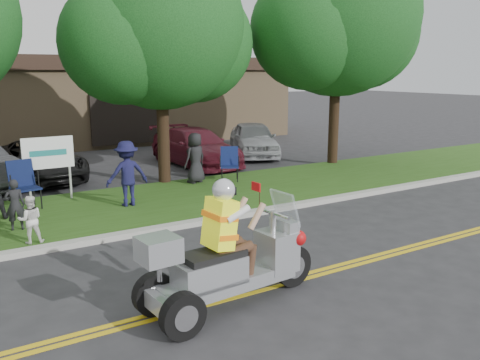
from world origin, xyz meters
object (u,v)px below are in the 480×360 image
lawn_chair_a (229,161)px  parked_car_right (196,147)px  parked_car_mid (40,160)px  parked_car_far_right (254,139)px  trike_scooter (226,264)px  lawn_chair_b (23,181)px

lawn_chair_a → parked_car_right: (0.53, 3.33, -0.02)m
parked_car_mid → parked_car_right: bearing=-5.8°
parked_car_mid → parked_car_right: (5.31, -0.29, 0.04)m
parked_car_mid → parked_car_far_right: parked_car_far_right is taller
parked_car_right → lawn_chair_a: bearing=-101.8°
parked_car_right → parked_car_far_right: 2.91m
lawn_chair_a → trike_scooter: bearing=-91.7°
trike_scooter → parked_car_mid: size_ratio=0.66×
trike_scooter → lawn_chair_a: 8.31m
trike_scooter → parked_car_right: bearing=60.9°
lawn_chair_a → parked_car_far_right: size_ratio=0.25×
lawn_chair_a → lawn_chair_b: size_ratio=0.87×
lawn_chair_a → parked_car_right: 3.37m
lawn_chair_b → parked_car_far_right: size_ratio=0.29×
lawn_chair_a → lawn_chair_b: 5.87m
trike_scooter → lawn_chair_a: trike_scooter is taller
trike_scooter → lawn_chair_b: (-1.61, 7.00, 0.09)m
parked_car_mid → parked_car_far_right: (8.17, 0.23, 0.07)m
trike_scooter → parked_car_mid: bearing=88.3°
trike_scooter → parked_car_right: size_ratio=0.65×
lawn_chair_a → parked_car_far_right: (3.40, 3.85, 0.01)m
parked_car_mid → lawn_chair_a: bearing=-39.8°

